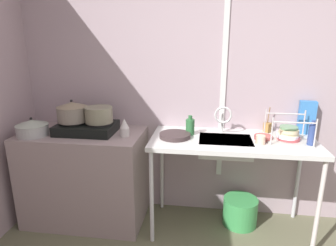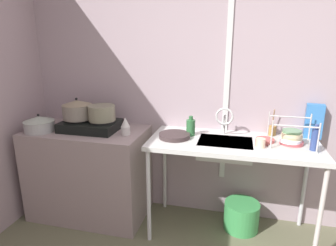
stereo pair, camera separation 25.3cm
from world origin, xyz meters
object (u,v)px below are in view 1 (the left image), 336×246
at_px(pot_on_left_burner, 72,112).
at_px(bucket_on_floor, 240,211).
at_px(pot_on_right_burner, 99,115).
at_px(bottle_by_sink, 190,127).
at_px(faucet, 223,116).
at_px(percolator, 125,128).
at_px(sink_basin, 225,146).
at_px(bottle_by_rack, 312,135).
at_px(utensil_jar, 267,127).
at_px(small_bowl_on_drainboard, 263,137).
at_px(dish_rack, 288,135).
at_px(cereal_box, 307,117).
at_px(pot_beside_stove, 32,128).
at_px(cup_by_rack, 261,140).
at_px(stove, 87,128).
at_px(frying_pan, 175,135).

distance_m(pot_on_left_burner, bucket_on_floor, 1.85).
relative_size(pot_on_right_burner, bottle_by_sink, 1.40).
bearing_deg(faucet, bucket_on_floor, -9.22).
bearing_deg(faucet, percolator, -168.75).
xyz_separation_m(sink_basin, bottle_by_rack, (0.67, -0.08, 0.16)).
distance_m(faucet, utensil_jar, 0.46).
relative_size(sink_basin, small_bowl_on_drainboard, 2.94).
height_order(sink_basin, faucet, faucet).
height_order(dish_rack, cereal_box, cereal_box).
height_order(pot_beside_stove, percolator, pot_beside_stove).
relative_size(bottle_by_sink, cereal_box, 0.59).
bearing_deg(pot_beside_stove, pot_on_right_burner, 14.51).
height_order(percolator, utensil_jar, utensil_jar).
bearing_deg(bottle_by_rack, cup_by_rack, -179.75).
bearing_deg(cup_by_rack, pot_on_right_burner, 176.00).
distance_m(sink_basin, dish_rack, 0.53).
bearing_deg(dish_rack, stove, -179.67).
height_order(stove, utensil_jar, utensil_jar).
distance_m(cereal_box, bucket_on_floor, 1.08).
bearing_deg(bucket_on_floor, utensil_jar, 38.52).
bearing_deg(sink_basin, bottle_by_rack, -7.19).
distance_m(pot_on_right_burner, bottle_by_sink, 0.84).
bearing_deg(utensil_jar, small_bowl_on_drainboard, -107.76).
bearing_deg(pot_on_right_burner, frying_pan, -2.45).
bearing_deg(pot_on_right_burner, bottle_by_sink, 5.24).
xyz_separation_m(sink_basin, dish_rack, (0.52, 0.02, 0.12)).
bearing_deg(sink_basin, cup_by_rack, -17.26).
xyz_separation_m(percolator, sink_basin, (0.89, 0.04, -0.15)).
relative_size(frying_pan, cup_by_rack, 3.58).
height_order(pot_on_right_burner, faucet, faucet).
bearing_deg(percolator, utensil_jar, 13.45).
xyz_separation_m(faucet, frying_pan, (-0.42, -0.15, -0.15)).
height_order(pot_on_right_burner, cereal_box, cereal_box).
xyz_separation_m(bottle_by_sink, bucket_on_floor, (0.50, 0.01, -0.84)).
xyz_separation_m(dish_rack, utensil_jar, (-0.12, 0.25, -0.01)).
bearing_deg(cup_by_rack, bucket_on_floor, 116.39).
bearing_deg(pot_on_left_burner, bottle_by_sink, 4.02).
distance_m(pot_on_left_burner, pot_on_right_burner, 0.25).
bearing_deg(cereal_box, bottle_by_rack, -94.02).
relative_size(percolator, sink_basin, 0.36).
bearing_deg(utensil_jar, bottle_by_sink, -165.70).
height_order(pot_beside_stove, cup_by_rack, pot_beside_stove).
distance_m(percolator, sink_basin, 0.90).
relative_size(cup_by_rack, utensil_jar, 0.32).
height_order(pot_beside_stove, faucet, faucet).
bearing_deg(utensil_jar, cup_by_rack, -108.61).
xyz_separation_m(cereal_box, utensil_jar, (-0.34, 0.00, -0.11)).
height_order(faucet, dish_rack, faucet).
bearing_deg(percolator, bottle_by_sink, 12.38).
bearing_deg(stove, bottle_by_rack, -2.88).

